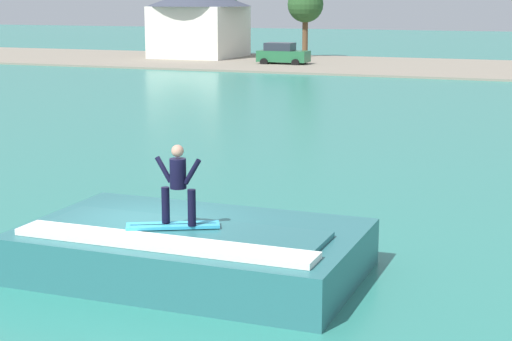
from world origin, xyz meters
TOP-DOWN VIEW (x-y plane):
  - ground_plane at (0.00, 0.00)m, footprint 260.00×260.00m
  - wave_crest at (1.03, -0.01)m, footprint 6.65×4.13m
  - surfboard at (0.83, -0.43)m, footprint 1.81×1.20m
  - surfer at (0.96, -0.41)m, footprint 0.98×0.32m
  - shoreline_bank at (0.00, 52.14)m, footprint 120.00×17.95m
  - car_near_shore at (-14.68, 50.33)m, footprint 4.15×2.11m
  - house_with_chimney at (-24.43, 55.25)m, footprint 9.54×9.54m
  - tree_tall_bare at (-23.57, 59.43)m, footprint 2.08×2.08m
  - tree_short_bushy at (-15.54, 58.98)m, footprint 3.26×3.26m

SIDE VIEW (x-z plane):
  - ground_plane at x=0.00m, z-range 0.00..0.00m
  - shoreline_bank at x=0.00m, z-range 0.00..0.15m
  - wave_crest at x=1.03m, z-range -0.03..1.04m
  - car_near_shore at x=-14.68m, z-range 0.02..1.88m
  - surfboard at x=0.83m, z-range 1.07..1.13m
  - surfer at x=0.96m, z-range 1.22..2.79m
  - house_with_chimney at x=-24.43m, z-range 0.10..7.06m
  - tree_short_bushy at x=-15.54m, z-range 1.54..8.03m
  - tree_tall_bare at x=-23.57m, z-range 1.96..8.34m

